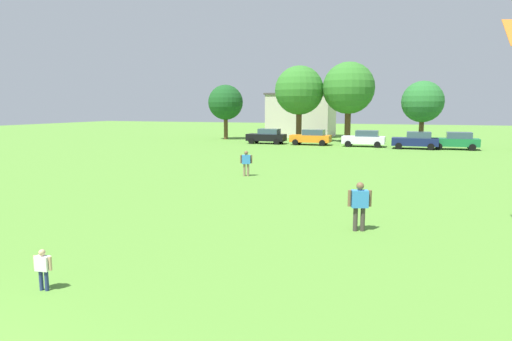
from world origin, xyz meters
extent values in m
plane|color=#568C33|center=(0.00, 30.00, 0.00)|extent=(160.00, 160.00, 0.00)
cylinder|color=navy|center=(-0.53, 4.39, 0.23)|extent=(0.09, 0.09, 0.46)
cylinder|color=navy|center=(-0.39, 4.40, 0.23)|extent=(0.09, 0.09, 0.46)
cube|color=white|center=(-0.46, 4.40, 0.62)|extent=(0.33, 0.21, 0.33)
cylinder|color=tan|center=(-0.65, 4.37, 0.63)|extent=(0.07, 0.07, 0.31)
cylinder|color=tan|center=(-0.27, 4.42, 0.63)|extent=(0.07, 0.07, 0.31)
sphere|color=tan|center=(-0.46, 4.40, 0.87)|extent=(0.14, 0.14, 0.14)
cylinder|color=#3F3833|center=(5.70, 11.63, 0.40)|extent=(0.15, 0.15, 0.80)
cylinder|color=#3F3833|center=(5.47, 11.56, 0.40)|extent=(0.15, 0.15, 0.80)
cube|color=#337FCC|center=(5.58, 11.60, 1.08)|extent=(0.60, 0.45, 0.56)
cylinder|color=brown|center=(5.90, 11.70, 1.09)|extent=(0.12, 0.12, 0.53)
cylinder|color=brown|center=(5.27, 11.50, 1.09)|extent=(0.12, 0.12, 0.53)
sphere|color=brown|center=(5.58, 11.60, 1.50)|extent=(0.25, 0.25, 0.25)
cylinder|color=#8C7259|center=(-2.16, 21.40, 0.37)|extent=(0.14, 0.14, 0.73)
cylinder|color=#8C7259|center=(-1.95, 21.47, 0.37)|extent=(0.14, 0.14, 0.73)
cube|color=#337FCC|center=(-2.05, 21.44, 1.00)|extent=(0.55, 0.41, 0.52)
cylinder|color=brown|center=(-2.34, 21.34, 1.01)|extent=(0.11, 0.11, 0.49)
cylinder|color=brown|center=(-1.76, 21.53, 1.01)|extent=(0.11, 0.11, 0.49)
sphere|color=brown|center=(-2.05, 21.44, 1.39)|extent=(0.23, 0.23, 0.23)
cube|color=black|center=(-8.31, 44.54, 0.70)|extent=(4.30, 1.80, 0.76)
cube|color=#334756|center=(-7.96, 44.54, 1.38)|extent=(2.24, 1.58, 0.60)
cylinder|color=black|center=(-9.77, 43.64, 0.32)|extent=(0.64, 0.22, 0.64)
cylinder|color=black|center=(-9.77, 45.44, 0.32)|extent=(0.64, 0.22, 0.64)
cylinder|color=black|center=(-6.84, 43.64, 0.32)|extent=(0.64, 0.22, 0.64)
cylinder|color=black|center=(-6.84, 45.44, 0.32)|extent=(0.64, 0.22, 0.64)
cube|color=orange|center=(-3.23, 44.43, 0.70)|extent=(4.30, 1.80, 0.76)
cube|color=#334756|center=(-2.89, 44.43, 1.38)|extent=(2.24, 1.58, 0.60)
cylinder|color=black|center=(-4.70, 43.53, 0.32)|extent=(0.64, 0.22, 0.64)
cylinder|color=black|center=(-4.70, 45.33, 0.32)|extent=(0.64, 0.22, 0.64)
cylinder|color=black|center=(-1.77, 43.53, 0.32)|extent=(0.64, 0.22, 0.64)
cylinder|color=black|center=(-1.77, 45.33, 0.32)|extent=(0.64, 0.22, 0.64)
cube|color=white|center=(2.40, 44.16, 0.70)|extent=(4.30, 1.80, 0.76)
cube|color=#334756|center=(2.75, 44.16, 1.38)|extent=(2.24, 1.58, 0.60)
cylinder|color=black|center=(0.94, 43.26, 0.32)|extent=(0.64, 0.22, 0.64)
cylinder|color=black|center=(0.94, 45.06, 0.32)|extent=(0.64, 0.22, 0.64)
cylinder|color=black|center=(3.87, 43.26, 0.32)|extent=(0.64, 0.22, 0.64)
cylinder|color=black|center=(3.87, 45.06, 0.32)|extent=(0.64, 0.22, 0.64)
cube|color=#141E4C|center=(7.41, 43.22, 0.70)|extent=(4.30, 1.80, 0.76)
cube|color=#334756|center=(7.75, 43.22, 1.38)|extent=(2.24, 1.58, 0.60)
cylinder|color=black|center=(5.95, 42.32, 0.32)|extent=(0.64, 0.22, 0.64)
cylinder|color=black|center=(5.95, 44.12, 0.32)|extent=(0.64, 0.22, 0.64)
cylinder|color=black|center=(8.87, 42.32, 0.32)|extent=(0.64, 0.22, 0.64)
cylinder|color=black|center=(8.87, 44.12, 0.32)|extent=(0.64, 0.22, 0.64)
cube|color=#196B38|center=(11.05, 43.85, 0.70)|extent=(4.30, 1.80, 0.76)
cube|color=#334756|center=(11.40, 43.85, 1.38)|extent=(2.24, 1.58, 0.60)
cylinder|color=black|center=(9.59, 42.95, 0.32)|extent=(0.64, 0.22, 0.64)
cylinder|color=black|center=(9.59, 44.75, 0.32)|extent=(0.64, 0.22, 0.64)
cylinder|color=black|center=(12.52, 42.95, 0.32)|extent=(0.64, 0.22, 0.64)
cylinder|color=black|center=(12.52, 44.75, 0.32)|extent=(0.64, 0.22, 0.64)
cylinder|color=brown|center=(-15.39, 49.64, 1.40)|extent=(0.52, 0.52, 2.80)
sphere|color=#194C1E|center=(-15.39, 49.64, 4.68)|extent=(4.42, 4.42, 4.42)
cylinder|color=brown|center=(-5.53, 48.43, 1.80)|extent=(0.66, 0.66, 3.60)
sphere|color=#337528|center=(-5.53, 48.43, 6.02)|extent=(5.69, 5.69, 5.69)
cylinder|color=brown|center=(0.07, 49.08, 1.86)|extent=(0.69, 0.69, 3.73)
sphere|color=#337528|center=(0.07, 49.08, 6.23)|extent=(5.89, 5.89, 5.89)
cylinder|color=brown|center=(8.03, 48.05, 1.39)|extent=(0.51, 0.51, 2.78)
sphere|color=#286B2D|center=(8.03, 48.05, 4.64)|extent=(4.39, 4.39, 4.39)
cube|color=beige|center=(-7.53, 58.05, 2.86)|extent=(8.56, 6.65, 5.73)
cube|color=#4C4742|center=(-7.53, 58.05, 5.85)|extent=(8.90, 6.92, 0.24)
camera|label=1|loc=(7.08, -2.93, 4.03)|focal=31.23mm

